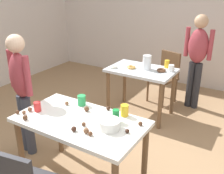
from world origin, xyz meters
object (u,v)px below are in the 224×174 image
at_px(person_girl_near, 21,86).
at_px(pitcher_far, 147,62).
at_px(person_adult_far, 197,54).
at_px(dining_table_near, 81,129).
at_px(dining_table_far, 141,77).
at_px(soda_can, 116,116).
at_px(mixing_bowl, 109,124).
at_px(chair_far_table, 166,74).

bearing_deg(person_girl_near, pitcher_far, 63.78).
bearing_deg(person_adult_far, dining_table_near, -101.03).
xyz_separation_m(dining_table_far, soda_can, (0.47, -1.55, 0.19)).
relative_size(person_girl_near, mixing_bowl, 7.38).
bearing_deg(chair_far_table, soda_can, -81.63).
relative_size(dining_table_near, pitcher_far, 5.85).
relative_size(soda_can, pitcher_far, 0.57).
relative_size(dining_table_far, person_adult_far, 0.65).
bearing_deg(soda_can, mixing_bowl, -82.77).
relative_size(person_adult_far, mixing_bowl, 7.68).
bearing_deg(dining_table_near, soda_can, 25.85).
bearing_deg(dining_table_near, chair_far_table, 90.45).
bearing_deg(pitcher_far, soda_can, -75.61).
bearing_deg(chair_far_table, pitcher_far, -96.95).
distance_m(dining_table_near, person_adult_far, 2.44).
distance_m(dining_table_near, chair_far_table, 2.38).
bearing_deg(person_adult_far, chair_far_table, -179.16).
height_order(dining_table_far, mixing_bowl, mixing_bowl).
distance_m(person_adult_far, mixing_bowl, 2.38).
bearing_deg(dining_table_far, pitcher_far, 26.35).
height_order(person_girl_near, mixing_bowl, person_girl_near).
xyz_separation_m(chair_far_table, soda_can, (0.33, -2.23, 0.31)).
height_order(dining_table_far, person_girl_near, person_girl_near).
xyz_separation_m(dining_table_far, pitcher_far, (0.07, 0.03, 0.23)).
height_order(dining_table_near, pitcher_far, pitcher_far).
relative_size(mixing_bowl, pitcher_far, 0.92).
height_order(soda_can, pitcher_far, pitcher_far).
bearing_deg(mixing_bowl, pitcher_far, 103.82).
bearing_deg(person_adult_far, pitcher_far, -130.81).
xyz_separation_m(mixing_bowl, pitcher_far, (-0.42, 1.72, 0.06)).
distance_m(chair_far_table, mixing_bowl, 2.41).
height_order(chair_far_table, mixing_bowl, chair_far_table).
bearing_deg(pitcher_far, person_girl_near, -116.22).
xyz_separation_m(person_girl_near, person_adult_far, (1.37, 2.29, 0.04)).
relative_size(person_girl_near, soda_can, 11.99).
bearing_deg(dining_table_far, chair_far_table, 77.79).
distance_m(soda_can, pitcher_far, 1.64).
relative_size(dining_table_near, dining_table_far, 1.28).
distance_m(dining_table_near, dining_table_far, 1.71).
xyz_separation_m(chair_far_table, pitcher_far, (-0.08, -0.64, 0.36)).
xyz_separation_m(chair_far_table, mixing_bowl, (0.35, -2.37, 0.30)).
bearing_deg(chair_far_table, person_girl_near, -111.22).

